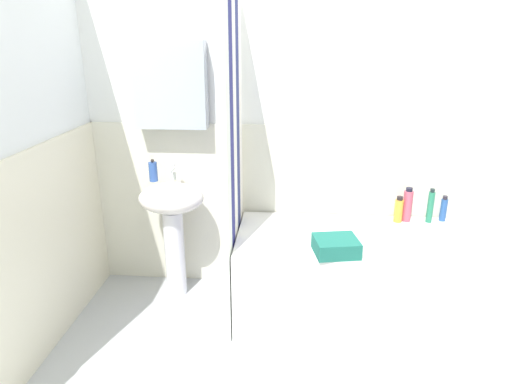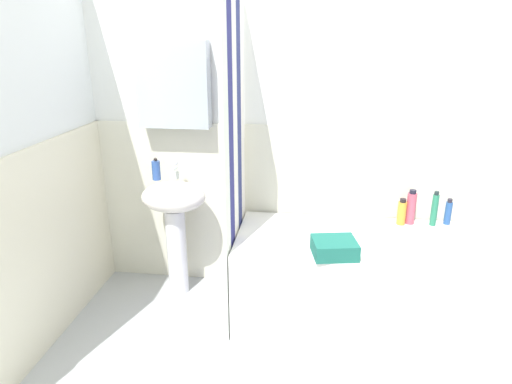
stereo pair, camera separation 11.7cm
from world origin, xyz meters
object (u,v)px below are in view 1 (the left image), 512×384
Objects in this scene: soap_dispenser at (153,171)px; bathtub at (350,276)px; body_wash_bottle at (444,209)px; conditioner_bottle at (430,206)px; shampoo_bottle at (399,210)px; sink at (172,215)px; towel_folded at (336,246)px; lotion_bottle at (407,205)px.

soap_dispenser is 0.11× the size of bathtub.
conditioner_bottle reaches higher than body_wash_bottle.
soap_dispenser is at bearing -178.52° from conditioner_bottle.
shampoo_bottle is (-0.31, -0.04, 0.00)m from body_wash_bottle.
sink is 1.54m from shampoo_bottle.
conditioner_bottle is 0.85m from towel_folded.
lotion_bottle is 0.07m from shampoo_bottle.
body_wash_bottle is at bearing 4.28° from sink.
towel_folded is at bearing -118.29° from bathtub.
shampoo_bottle is (-0.06, -0.02, -0.03)m from lotion_bottle.
soap_dispenser is (-0.13, 0.06, 0.29)m from sink.
body_wash_bottle is 0.25m from lotion_bottle.
sink reaches higher than lotion_bottle.
body_wash_bottle is 0.75× the size of lotion_bottle.
sink is at bearing 158.97° from towel_folded.
lotion_bottle is at bearing 36.26° from bathtub.
conditioner_bottle is 0.96× the size of towel_folded.
conditioner_bottle is at bearing 2.90° from shampoo_bottle.
conditioner_bottle reaches higher than bathtub.
sink is at bearing -24.30° from soap_dispenser.
bathtub is at bearing 61.71° from towel_folded.
conditioner_bottle is at bearing 37.89° from towel_folded.
shampoo_bottle is at bearing -172.26° from body_wash_bottle.
shampoo_bottle is at bearing -159.74° from lotion_bottle.
towel_folded is (-0.52, -0.53, -0.07)m from lotion_bottle.
shampoo_bottle is at bearing 38.71° from bathtub.
soap_dispenser is 1.74m from lotion_bottle.
shampoo_bottle reaches higher than bathtub.
lotion_bottle is (0.39, 0.28, 0.40)m from bathtub.
conditioner_bottle reaches higher than shampoo_bottle.
conditioner_bottle is (0.53, 0.27, 0.40)m from bathtub.
lotion_bottle is at bearing -175.51° from body_wash_bottle.
lotion_bottle is 0.96× the size of towel_folded.
shampoo_bottle is (-0.21, -0.01, -0.03)m from conditioner_bottle.
soap_dispenser is 1.88m from conditioner_bottle.
lotion_bottle is (1.59, 0.12, 0.08)m from sink.
sink reaches higher than towel_folded.
body_wash_bottle is at bearing 4.49° from lotion_bottle.
body_wash_bottle is 0.75× the size of conditioner_bottle.
soap_dispenser reaches higher than lotion_bottle.
bathtub is (1.34, -0.22, -0.61)m from soap_dispenser.
bathtub is 0.72m from conditioner_bottle.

